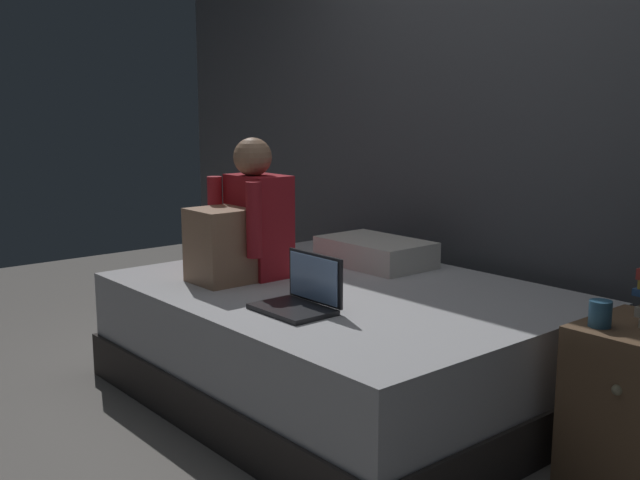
# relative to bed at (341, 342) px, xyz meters

# --- Properties ---
(ground_plane) EXTENTS (8.00, 8.00, 0.00)m
(ground_plane) POSITION_rel_bed_xyz_m (0.20, -0.30, -0.25)
(ground_plane) COLOR gray
(wall_back) EXTENTS (5.60, 0.10, 2.70)m
(wall_back) POSITION_rel_bed_xyz_m (0.20, 0.90, 1.10)
(wall_back) COLOR #4C4F54
(wall_back) RESTS_ON ground_plane
(bed) EXTENTS (2.00, 1.50, 0.51)m
(bed) POSITION_rel_bed_xyz_m (0.00, 0.00, 0.00)
(bed) COLOR #332D2B
(bed) RESTS_ON ground_plane
(person_sitting) EXTENTS (0.39, 0.44, 0.66)m
(person_sitting) POSITION_rel_bed_xyz_m (-0.43, -0.23, 0.51)
(person_sitting) COLOR #B21E28
(person_sitting) RESTS_ON bed
(laptop) EXTENTS (0.32, 0.23, 0.22)m
(laptop) POSITION_rel_bed_xyz_m (0.18, -0.37, 0.31)
(laptop) COLOR black
(laptop) RESTS_ON bed
(pillow) EXTENTS (0.56, 0.36, 0.13)m
(pillow) POSITION_rel_bed_xyz_m (-0.25, 0.45, 0.32)
(pillow) COLOR silver
(pillow) RESTS_ON bed
(mug) EXTENTS (0.08, 0.08, 0.09)m
(mug) POSITION_rel_bed_xyz_m (1.17, 0.13, 0.37)
(mug) COLOR teal
(mug) RESTS_ON nightstand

